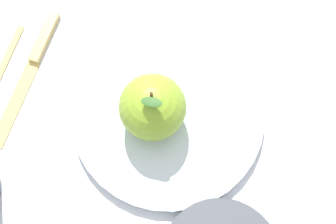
% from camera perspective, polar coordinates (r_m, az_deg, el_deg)
% --- Properties ---
extents(ground_plane, '(2.40, 2.40, 0.00)m').
position_cam_1_polar(ground_plane, '(0.63, -3.93, 0.03)').
color(ground_plane, silver).
extents(dinner_plate, '(0.25, 0.25, 0.01)m').
position_cam_1_polar(dinner_plate, '(0.62, -0.00, -0.32)').
color(dinner_plate, silver).
rests_on(dinner_plate, ground_plane).
extents(apple, '(0.08, 0.08, 0.09)m').
position_cam_1_polar(apple, '(0.57, -1.87, 0.58)').
color(apple, '#8CB22D').
rests_on(apple, dinner_plate).
extents(knife, '(0.19, 0.09, 0.01)m').
position_cam_1_polar(knife, '(0.67, -16.04, 5.51)').
color(knife, '#D8B766').
rests_on(knife, ground_plane).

